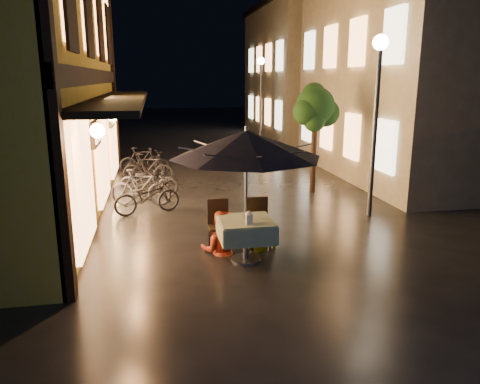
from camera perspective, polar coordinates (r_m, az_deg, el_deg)
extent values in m
plane|color=black|center=(9.13, 3.69, -7.29)|extent=(90.00, 90.00, 0.00)
cube|color=black|center=(12.33, -17.25, 13.28)|extent=(0.12, 11.00, 0.35)
cube|color=black|center=(12.29, -14.38, 10.89)|extent=(1.20, 10.50, 0.12)
cube|color=#FFAA61|center=(11.41, -18.16, 19.78)|extent=(0.10, 0.90, 1.50)
cube|color=#FFAA61|center=(13.88, -16.80, 18.68)|extent=(0.10, 0.90, 1.50)
cube|color=#FFAA61|center=(16.36, -15.86, 17.90)|extent=(0.10, 0.90, 1.50)
cube|color=#FFAA61|center=(9.05, -18.64, 1.07)|extent=(0.10, 2.20, 2.40)
cube|color=#FFAA61|center=(12.47, -16.49, 4.54)|extent=(0.10, 2.20, 2.40)
cube|color=#FFAA61|center=(15.92, -15.27, 6.51)|extent=(0.10, 2.20, 2.40)
cube|color=#B3A78D|center=(17.61, 23.21, 12.59)|extent=(7.00, 9.00, 6.50)
cube|color=#FFAA61|center=(13.08, 17.35, 5.33)|extent=(0.10, 1.00, 1.40)
cube|color=#FFAA61|center=(13.00, 18.26, 17.62)|extent=(0.10, 1.00, 1.40)
cube|color=#FFAA61|center=(15.05, 13.48, 6.60)|extent=(0.10, 1.00, 1.40)
cube|color=#FFAA61|center=(14.98, 14.10, 17.28)|extent=(0.10, 1.00, 1.40)
cube|color=#FFAA61|center=(17.07, 10.50, 7.55)|extent=(0.10, 1.00, 1.40)
cube|color=#FFAA61|center=(17.01, 10.93, 16.97)|extent=(0.10, 1.00, 1.40)
cube|color=#FFAA61|center=(19.13, 8.15, 8.29)|extent=(0.10, 1.00, 1.40)
cube|color=#FFAA61|center=(19.08, 8.44, 16.69)|extent=(0.10, 1.00, 1.40)
cube|color=#B3A78D|center=(27.96, 9.94, 14.01)|extent=(7.00, 10.00, 7.00)
cube|color=black|center=(28.23, 10.26, 21.43)|extent=(7.30, 10.30, 0.30)
cube|color=#FFAA61|center=(23.33, 4.69, 9.34)|extent=(0.10, 1.00, 1.40)
cube|color=#FFAA61|center=(23.28, 4.83, 16.22)|extent=(0.10, 1.00, 1.40)
cube|color=#FFAA61|center=(25.45, 3.39, 9.72)|extent=(0.10, 1.00, 1.40)
cube|color=#FFAA61|center=(25.41, 3.48, 16.03)|extent=(0.10, 1.00, 1.40)
cube|color=#FFAA61|center=(27.59, 2.28, 10.05)|extent=(0.10, 1.00, 1.40)
cube|color=#FFAA61|center=(27.55, 2.34, 15.87)|extent=(0.10, 1.00, 1.40)
cube|color=#FFAA61|center=(29.73, 1.34, 10.32)|extent=(0.10, 1.00, 1.40)
cube|color=#FFAA61|center=(29.70, 1.37, 15.72)|extent=(0.10, 1.00, 1.40)
cylinder|color=black|center=(13.70, 8.94, 4.45)|extent=(0.16, 0.16, 2.20)
sphere|color=black|center=(13.55, 9.16, 10.30)|extent=(1.10, 1.10, 1.10)
sphere|color=black|center=(13.78, 10.38, 9.48)|extent=(0.80, 0.80, 0.80)
sphere|color=black|center=(13.32, 8.12, 9.64)|extent=(0.76, 0.76, 0.76)
sphere|color=black|center=(13.84, 8.99, 11.62)|extent=(0.70, 0.70, 0.70)
sphere|color=black|center=(13.31, 9.05, 8.52)|extent=(0.60, 0.60, 0.60)
cylinder|color=#59595E|center=(11.53, 16.07, 6.88)|extent=(0.12, 0.12, 4.00)
sphere|color=#FFEBC3|center=(11.49, 16.77, 17.07)|extent=(0.36, 0.36, 0.36)
cylinder|color=#59595E|center=(22.87, 2.51, 10.54)|extent=(0.12, 0.12, 4.00)
sphere|color=#FFEBC3|center=(22.85, 2.57, 15.68)|extent=(0.36, 0.36, 0.36)
cylinder|color=#59595E|center=(8.60, 0.73, -6.06)|extent=(0.10, 0.10, 0.72)
cylinder|color=#59595E|center=(8.72, 0.72, -8.16)|extent=(0.56, 0.56, 0.04)
cube|color=#336040|center=(8.47, 0.74, -3.58)|extent=(0.95, 0.95, 0.06)
cube|color=#336040|center=(8.62, 3.84, -4.45)|extent=(0.04, 0.95, 0.33)
cube|color=#336040|center=(8.45, -2.44, -4.82)|extent=(0.04, 0.95, 0.33)
cube|color=#336040|center=(8.97, 0.15, -3.70)|extent=(0.95, 0.04, 0.33)
cube|color=#336040|center=(8.08, 1.39, -5.68)|extent=(0.95, 0.04, 0.33)
cylinder|color=#59595E|center=(8.36, 0.75, -0.96)|extent=(0.05, 0.05, 2.30)
cone|color=black|center=(8.17, 0.77, 5.84)|extent=(2.70, 2.70, 0.49)
cylinder|color=#59595E|center=(8.14, 0.78, 7.59)|extent=(0.06, 0.06, 0.12)
cube|color=black|center=(9.11, -2.54, -4.32)|extent=(0.42, 0.42, 0.05)
cube|color=black|center=(9.22, -2.72, -2.48)|extent=(0.42, 0.04, 0.55)
cylinder|color=black|center=(9.00, -3.50, -6.15)|extent=(0.04, 0.04, 0.43)
cylinder|color=black|center=(9.04, -1.23, -6.02)|extent=(0.04, 0.04, 0.43)
cylinder|color=black|center=(9.33, -3.78, -5.41)|extent=(0.04, 0.04, 0.43)
cylinder|color=black|center=(9.38, -1.58, -5.29)|extent=(0.04, 0.04, 0.43)
cube|color=black|center=(9.25, 2.39, -4.04)|extent=(0.42, 0.42, 0.05)
cube|color=black|center=(9.35, 2.14, -2.23)|extent=(0.42, 0.04, 0.55)
cylinder|color=black|center=(9.12, 1.52, -5.85)|extent=(0.04, 0.04, 0.43)
cylinder|color=black|center=(9.20, 3.72, -5.70)|extent=(0.04, 0.04, 0.43)
cylinder|color=black|center=(9.45, 1.06, -5.13)|extent=(0.04, 0.04, 0.43)
cylinder|color=black|center=(9.53, 3.19, -4.99)|extent=(0.04, 0.04, 0.43)
cube|color=white|center=(8.18, 1.11, -3.33)|extent=(0.11, 0.11, 0.18)
cube|color=#FFD88C|center=(8.19, 1.11, -3.39)|extent=(0.07, 0.07, 0.12)
cone|color=white|center=(8.15, 1.11, -2.49)|extent=(0.16, 0.16, 0.07)
imported|color=#BD371F|center=(8.88, -2.43, -2.42)|extent=(0.89, 0.76, 1.60)
imported|color=#D1A700|center=(9.03, 2.38, -2.74)|extent=(1.03, 0.76, 1.42)
imported|color=black|center=(11.72, -11.27, -0.55)|extent=(1.74, 1.02, 0.86)
imported|color=black|center=(12.49, -12.01, 0.54)|extent=(1.67, 0.85, 0.97)
imported|color=black|center=(13.44, -11.14, 1.35)|extent=(1.80, 0.98, 0.89)
imported|color=black|center=(15.08, -11.16, 2.81)|extent=(1.65, 0.69, 0.96)
imported|color=black|center=(16.23, -11.21, 3.36)|extent=(1.69, 1.18, 0.84)
imported|color=black|center=(16.82, -11.92, 3.81)|extent=(1.58, 0.69, 0.92)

